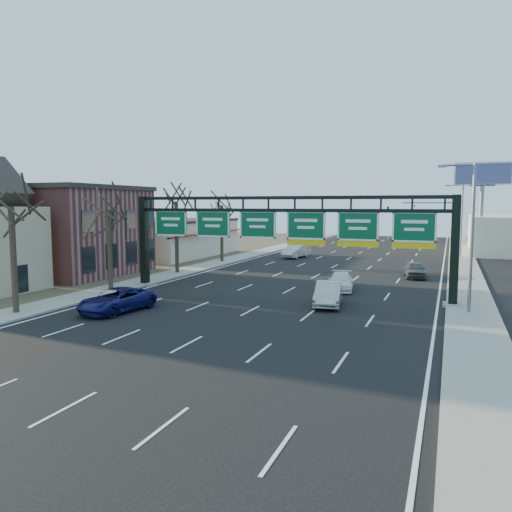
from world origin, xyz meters
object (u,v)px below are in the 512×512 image
at_px(car_silver_sedan, 328,294).
at_px(sign_gantry, 283,231).
at_px(car_blue_suv, 117,300).
at_px(car_white_wagon, 341,282).

bearing_deg(car_silver_sedan, sign_gantry, 137.97).
height_order(sign_gantry, car_blue_suv, sign_gantry).
xyz_separation_m(car_blue_suv, car_silver_sedan, (11.68, 6.65, 0.04)).
xyz_separation_m(car_blue_suv, car_white_wagon, (11.21, 12.71, -0.06)).
relative_size(car_blue_suv, car_silver_sedan, 1.12).
distance_m(car_blue_suv, car_silver_sedan, 13.44).
height_order(sign_gantry, car_silver_sedan, sign_gantry).
xyz_separation_m(sign_gantry, car_silver_sedan, (3.97, -2.58, -3.87)).
bearing_deg(car_silver_sedan, car_white_wagon, 85.47).
bearing_deg(sign_gantry, car_blue_suv, -129.87).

